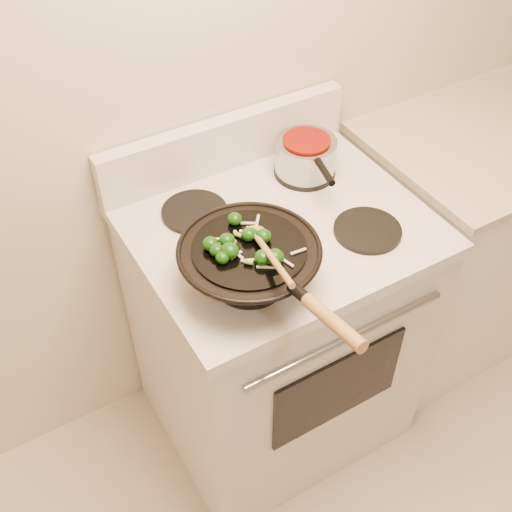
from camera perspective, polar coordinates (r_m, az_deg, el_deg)
stove at (r=2.05m, az=1.74°, el=-6.44°), size 0.78×0.67×1.08m
counter_unit at (r=2.50m, az=18.21°, el=1.75°), size 0.82×0.62×0.91m
wok at (r=1.51m, az=-0.51°, el=-0.61°), size 0.34×0.57×0.17m
stirfry at (r=1.47m, az=-1.23°, el=1.00°), size 0.21×0.22×0.04m
wooden_spoon at (r=1.45m, az=0.68°, el=0.87°), size 0.08×0.26×0.07m
saucepan at (r=1.86m, az=4.46°, el=8.92°), size 0.18×0.28×0.10m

